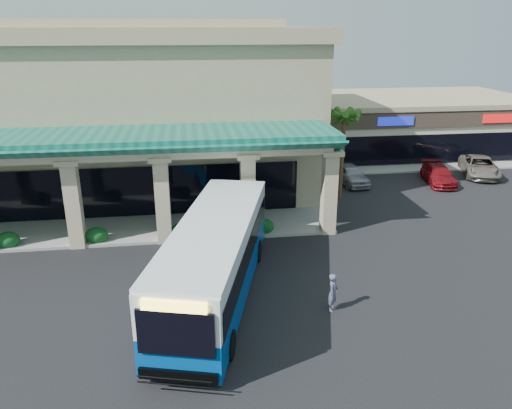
{
  "coord_description": "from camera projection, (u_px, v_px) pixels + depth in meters",
  "views": [
    {
      "loc": [
        -1.59,
        -19.9,
        11.0
      ],
      "look_at": [
        1.82,
        4.3,
        2.2
      ],
      "focal_mm": 35.0,
      "sensor_mm": 36.0,
      "label": 1
    }
  ],
  "objects": [
    {
      "name": "palm_1",
      "position": [
        343.0,
        145.0,
        35.79
      ],
      "size": [
        2.4,
        2.4,
        5.8
      ],
      "primitive_type": null,
      "color": "#295A18",
      "rests_on": "ground"
    },
    {
      "name": "arcade",
      "position": [
        69.0,
        186.0,
        26.79
      ],
      "size": [
        30.0,
        6.2,
        5.7
      ],
      "primitive_type": null,
      "color": "#106050",
      "rests_on": "ground"
    },
    {
      "name": "pedestrian",
      "position": [
        333.0,
        292.0,
        20.19
      ],
      "size": [
        0.65,
        0.71,
        1.62
      ],
      "primitive_type": "imported",
      "rotation": [
        0.0,
        0.0,
        0.98
      ],
      "color": "#52536B",
      "rests_on": "ground"
    },
    {
      "name": "ground",
      "position": [
        229.0,
        284.0,
        22.48
      ],
      "size": [
        110.0,
        110.0,
        0.0
      ],
      "primitive_type": "plane",
      "color": "black"
    },
    {
      "name": "broadleaf_tree",
      "position": [
        300.0,
        138.0,
        40.35
      ],
      "size": [
        2.6,
        2.6,
        4.81
      ],
      "primitive_type": null,
      "color": "#0E4016",
      "rests_on": "ground"
    },
    {
      "name": "car_gray",
      "position": [
        480.0,
        166.0,
        38.54
      ],
      "size": [
        4.07,
        5.77,
        1.46
      ],
      "primitive_type": "imported",
      "rotation": [
        0.0,
        0.0,
        -0.35
      ],
      "color": "gray",
      "rests_on": "ground"
    },
    {
      "name": "transit_bus",
      "position": [
        216.0,
        260.0,
        20.87
      ],
      "size": [
        6.1,
        12.75,
        3.47
      ],
      "primitive_type": null,
      "rotation": [
        0.0,
        0.0,
        -0.27
      ],
      "color": "#014BA5",
      "rests_on": "ground"
    },
    {
      "name": "main_building",
      "position": [
        92.0,
        107.0,
        34.41
      ],
      "size": [
        30.8,
        14.8,
        11.35
      ],
      "primitive_type": null,
      "color": "tan",
      "rests_on": "ground"
    },
    {
      "name": "strip_mall",
      "position": [
        398.0,
        123.0,
        46.37
      ],
      "size": [
        22.5,
        12.5,
        4.9
      ],
      "primitive_type": null,
      "color": "beige",
      "rests_on": "ground"
    },
    {
      "name": "car_red",
      "position": [
        438.0,
        175.0,
        36.64
      ],
      "size": [
        2.65,
        4.75,
        1.3
      ],
      "primitive_type": "imported",
      "rotation": [
        0.0,
        0.0,
        -0.19
      ],
      "color": "maroon",
      "rests_on": "ground"
    },
    {
      "name": "car_silver",
      "position": [
        350.0,
        174.0,
        36.55
      ],
      "size": [
        2.16,
        4.36,
        1.43
      ],
      "primitive_type": "imported",
      "rotation": [
        0.0,
        0.0,
        0.12
      ],
      "color": "#9898A3",
      "rests_on": "ground"
    },
    {
      "name": "palm_0",
      "position": [
        342.0,
        150.0,
        32.72
      ],
      "size": [
        2.4,
        2.4,
        6.6
      ],
      "primitive_type": null,
      "color": "#295A18",
      "rests_on": "ground"
    }
  ]
}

